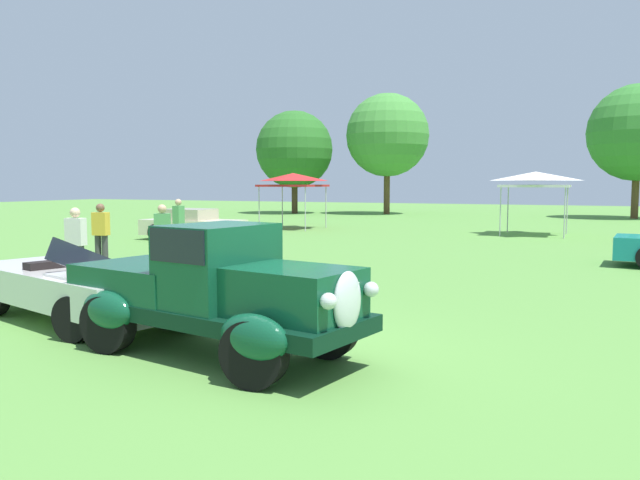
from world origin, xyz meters
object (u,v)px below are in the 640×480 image
object	(u,v)px
spectator_far_side	(101,233)
canopy_tent_center_field	(536,178)
show_car_cream	(192,225)
spectator_between_cars	(163,235)
feature_pickup_truck	(214,289)
neighbor_convertible	(80,285)
spectator_by_row	(76,243)
spectator_near_truck	(179,222)
canopy_tent_left_field	(293,179)

from	to	relation	value
spectator_far_side	canopy_tent_center_field	size ratio (longest dim) A/B	0.61
show_car_cream	spectator_between_cars	distance (m)	8.68
feature_pickup_truck	spectator_between_cars	distance (m)	8.13
show_car_cream	canopy_tent_center_field	bearing A→B (deg)	33.12
neighbor_convertible	spectator_between_cars	distance (m)	5.68
spectator_far_side	canopy_tent_center_field	xyz separation A→B (m)	(9.52, 15.47, 1.51)
spectator_by_row	spectator_far_side	distance (m)	2.70
show_car_cream	spectator_near_truck	world-z (taller)	spectator_near_truck
spectator_near_truck	spectator_far_side	world-z (taller)	same
spectator_near_truck	canopy_tent_center_field	world-z (taller)	canopy_tent_center_field
neighbor_convertible	spectator_near_truck	size ratio (longest dim) A/B	2.77
show_car_cream	spectator_far_side	bearing A→B (deg)	-71.67
show_car_cream	spectator_far_side	distance (m)	8.02
neighbor_convertible	canopy_tent_left_field	bearing A→B (deg)	106.44
canopy_tent_center_field	feature_pickup_truck	bearing A→B (deg)	-95.79
spectator_by_row	canopy_tent_center_field	distance (m)	19.57
neighbor_convertible	spectator_between_cars	size ratio (longest dim) A/B	2.77
feature_pickup_truck	spectator_between_cars	size ratio (longest dim) A/B	2.64
spectator_far_side	canopy_tent_center_field	world-z (taller)	canopy_tent_center_field
neighbor_convertible	spectator_by_row	xyz separation A→B (m)	(-2.80, 2.74, 0.33)
show_car_cream	spectator_between_cars	size ratio (longest dim) A/B	2.36
spectator_by_row	canopy_tent_left_field	xyz separation A→B (m)	(-3.02, 16.99, 1.51)
canopy_tent_center_field	spectator_between_cars	bearing A→B (deg)	-116.49
canopy_tent_left_field	canopy_tent_center_field	xyz separation A→B (m)	(11.11, 0.77, 0.00)
spectator_by_row	spectator_far_side	xyz separation A→B (m)	(-1.43, 2.29, 0.00)
canopy_tent_center_field	spectator_near_truck	bearing A→B (deg)	-134.62
neighbor_convertible	canopy_tent_left_field	xyz separation A→B (m)	(-5.82, 19.73, 1.84)
spectator_by_row	spectator_near_truck	bearing A→B (deg)	109.29
neighbor_convertible	canopy_tent_center_field	bearing A→B (deg)	75.52
spectator_far_side	canopy_tent_center_field	distance (m)	18.22
show_car_cream	spectator_by_row	world-z (taller)	spectator_by_row
canopy_tent_left_field	spectator_by_row	bearing A→B (deg)	-79.93
neighbor_convertible	show_car_cream	size ratio (longest dim) A/B	1.17
feature_pickup_truck	show_car_cream	distance (m)	16.72
spectator_near_truck	feature_pickup_truck	bearing A→B (deg)	-51.72
neighbor_convertible	spectator_by_row	bearing A→B (deg)	135.66
show_car_cream	feature_pickup_truck	bearing A→B (deg)	-53.79
spectator_near_truck	canopy_tent_left_field	xyz separation A→B (m)	(-0.55, 9.94, 1.51)
spectator_between_cars	canopy_tent_left_field	bearing A→B (deg)	103.40
feature_pickup_truck	canopy_tent_left_field	size ratio (longest dim) A/B	1.65
feature_pickup_truck	spectator_near_truck	distance (m)	13.56
spectator_between_cars	neighbor_convertible	bearing A→B (deg)	-65.52
feature_pickup_truck	spectator_far_side	size ratio (longest dim) A/B	2.64
neighbor_convertible	spectator_far_side	distance (m)	6.58
spectator_far_side	canopy_tent_left_field	xyz separation A→B (m)	(-1.59, 14.70, 1.51)
show_car_cream	spectator_by_row	distance (m)	10.66
spectator_near_truck	show_car_cream	bearing A→B (deg)	117.43
show_car_cream	canopy_tent_center_field	world-z (taller)	canopy_tent_center_field
neighbor_convertible	show_car_cream	bearing A→B (deg)	118.10
canopy_tent_left_field	canopy_tent_center_field	distance (m)	11.14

